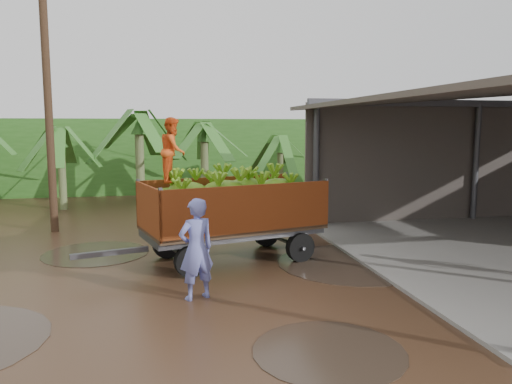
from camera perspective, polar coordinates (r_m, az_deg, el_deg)
ground at (r=10.05m, az=-12.75°, el=-11.46°), size 100.00×100.00×0.00m
hedge_north at (r=25.66m, az=-16.43°, el=3.98°), size 22.00×3.00×3.60m
banana_trailer at (r=12.04m, az=-2.88°, el=-1.86°), size 5.90×3.07×3.44m
man_blue at (r=9.44m, az=-6.85°, el=-6.49°), size 0.82×0.69×1.92m
utility_pole at (r=16.44m, az=-22.67°, el=9.50°), size 1.20×0.24×7.83m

